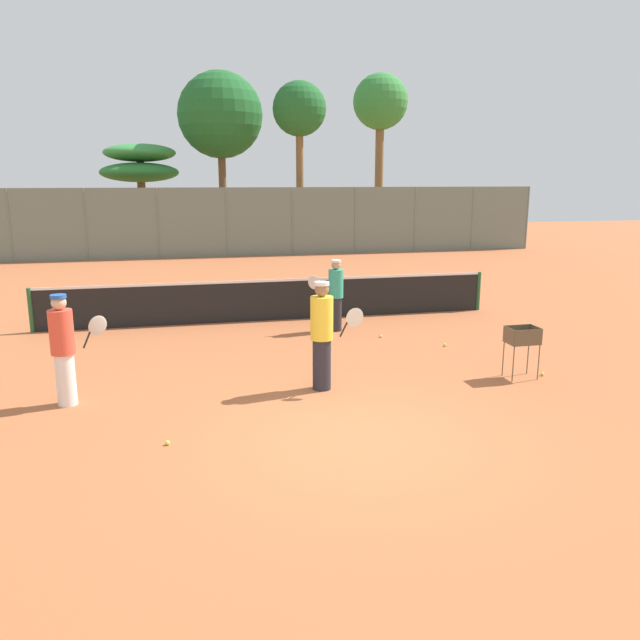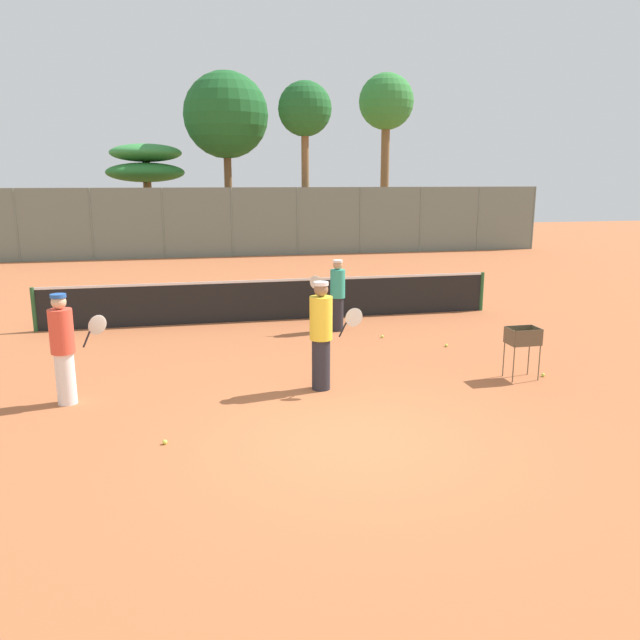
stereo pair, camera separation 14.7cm
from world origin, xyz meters
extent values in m
plane|color=#B26038|center=(0.00, 0.00, 0.00)|extent=(80.00, 80.00, 0.00)
cylinder|color=#26592D|center=(-5.80, 7.84, 0.54)|extent=(0.10, 0.10, 1.07)
cylinder|color=#26592D|center=(5.80, 7.84, 0.54)|extent=(0.10, 0.10, 1.07)
cube|color=black|center=(0.00, 7.84, 0.51)|extent=(11.60, 0.01, 1.01)
cube|color=white|center=(0.00, 7.84, 1.04)|extent=(11.60, 0.02, 0.06)
cylinder|color=slate|center=(-9.33, 21.71, 1.60)|extent=(0.08, 0.08, 3.20)
cylinder|color=slate|center=(-6.22, 21.71, 1.60)|extent=(0.08, 0.08, 3.20)
cylinder|color=slate|center=(-3.11, 21.71, 1.60)|extent=(0.08, 0.08, 3.20)
cylinder|color=slate|center=(0.00, 21.71, 1.60)|extent=(0.08, 0.08, 3.20)
cylinder|color=slate|center=(3.11, 21.71, 1.60)|extent=(0.08, 0.08, 3.20)
cylinder|color=slate|center=(6.22, 21.71, 1.60)|extent=(0.08, 0.08, 3.20)
cylinder|color=slate|center=(9.33, 21.71, 1.60)|extent=(0.08, 0.08, 3.20)
cylinder|color=slate|center=(12.44, 21.71, 1.60)|extent=(0.08, 0.08, 3.20)
cylinder|color=slate|center=(15.55, 21.71, 1.60)|extent=(0.08, 0.08, 3.20)
cube|color=slate|center=(0.00, 21.71, 1.60)|extent=(31.10, 0.01, 3.20)
cylinder|color=brown|center=(-3.98, 25.87, 1.70)|extent=(0.31, 0.31, 3.41)
ellipsoid|color=#28722D|center=(-3.98, 25.87, 3.90)|extent=(3.92, 3.92, 0.98)
cylinder|color=brown|center=(3.90, 23.76, 3.08)|extent=(0.37, 0.37, 6.15)
sphere|color=#1E6028|center=(3.90, 23.76, 6.95)|extent=(2.66, 2.66, 2.66)
cylinder|color=brown|center=(0.17, 25.58, 2.73)|extent=(0.39, 0.39, 5.45)
sphere|color=#1E6028|center=(0.17, 25.58, 6.74)|extent=(4.31, 4.31, 4.31)
cylinder|color=brown|center=(9.03, 26.64, 3.41)|extent=(0.47, 0.47, 6.83)
sphere|color=#338438|center=(9.03, 26.64, 7.73)|extent=(3.03, 3.03, 3.03)
cylinder|color=brown|center=(-3.93, 26.34, 2.21)|extent=(0.38, 0.38, 4.43)
ellipsoid|color=#388E42|center=(-3.93, 26.34, 4.88)|extent=(3.63, 3.63, 0.91)
cylinder|color=#26262D|center=(0.01, 2.27, 0.45)|extent=(0.32, 0.32, 0.90)
cylinder|color=yellow|center=(0.01, 2.27, 1.27)|extent=(0.39, 0.39, 0.75)
sphere|color=#8C6647|center=(0.01, 2.27, 1.76)|extent=(0.24, 0.24, 0.24)
cylinder|color=white|center=(0.01, 2.27, 1.87)|extent=(0.25, 0.25, 0.06)
cylinder|color=black|center=(0.36, 2.13, 1.08)|extent=(0.15, 0.08, 0.27)
ellipsoid|color=silver|center=(0.54, 2.05, 1.30)|extent=(0.38, 0.18, 0.43)
cylinder|color=white|center=(-4.19, 2.44, 0.43)|extent=(0.30, 0.30, 0.86)
cylinder|color=#E54C38|center=(-4.19, 2.44, 1.22)|extent=(0.38, 0.38, 0.72)
sphere|color=#DBB28C|center=(-4.19, 2.44, 1.69)|extent=(0.23, 0.23, 0.23)
cylinder|color=#2659B2|center=(-4.19, 2.44, 1.79)|extent=(0.24, 0.24, 0.06)
cylinder|color=black|center=(-3.84, 2.54, 1.04)|extent=(0.15, 0.07, 0.27)
ellipsoid|color=silver|center=(-3.66, 2.59, 1.26)|extent=(0.39, 0.14, 0.43)
cylinder|color=#26262D|center=(1.32, 6.38, 0.41)|extent=(0.29, 0.29, 0.81)
cylinder|color=teal|center=(1.32, 6.38, 1.15)|extent=(0.35, 0.35, 0.68)
sphere|color=tan|center=(1.32, 6.38, 1.60)|extent=(0.22, 0.22, 0.22)
cylinder|color=white|center=(1.32, 6.38, 1.69)|extent=(0.23, 0.23, 0.05)
cylinder|color=black|center=(0.96, 6.37, 0.98)|extent=(0.15, 0.03, 0.27)
ellipsoid|color=silver|center=(0.78, 6.36, 1.20)|extent=(0.40, 0.04, 0.43)
cylinder|color=brown|center=(3.47, 1.89, 0.33)|extent=(0.02, 0.02, 0.66)
cylinder|color=brown|center=(3.98, 1.89, 0.33)|extent=(0.02, 0.02, 0.66)
cylinder|color=brown|center=(3.47, 2.25, 0.33)|extent=(0.02, 0.02, 0.66)
cylinder|color=brown|center=(3.98, 2.25, 0.33)|extent=(0.02, 0.02, 0.66)
cube|color=brown|center=(3.73, 2.07, 0.66)|extent=(0.55, 0.40, 0.01)
cube|color=brown|center=(3.73, 1.87, 0.81)|extent=(0.55, 0.01, 0.30)
cube|color=brown|center=(3.73, 2.27, 0.81)|extent=(0.55, 0.01, 0.30)
cube|color=brown|center=(3.45, 2.07, 0.81)|extent=(0.01, 0.40, 0.30)
cube|color=brown|center=(4.00, 2.07, 0.81)|extent=(0.01, 0.40, 0.30)
sphere|color=#D1E54C|center=(3.75, 1.99, 0.75)|extent=(0.07, 0.07, 0.07)
sphere|color=#D1E54C|center=(3.71, 2.11, 0.75)|extent=(0.07, 0.07, 0.07)
sphere|color=#D1E54C|center=(3.54, 1.94, 0.70)|extent=(0.07, 0.07, 0.07)
sphere|color=#D1E54C|center=(3.94, 1.93, 0.70)|extent=(0.07, 0.07, 0.07)
sphere|color=#D1E54C|center=(3.70, 1.93, 0.75)|extent=(0.07, 0.07, 0.07)
sphere|color=#D1E54C|center=(3.92, 2.15, 0.75)|extent=(0.07, 0.07, 0.07)
sphere|color=#D1E54C|center=(3.66, 2.01, 0.70)|extent=(0.07, 0.07, 0.07)
sphere|color=#D1E54C|center=(3.76, 2.13, 0.70)|extent=(0.07, 0.07, 0.07)
sphere|color=#D1E54C|center=(4.20, 2.07, 0.03)|extent=(0.07, 0.07, 0.07)
sphere|color=#D1E54C|center=(-2.60, 0.45, 0.03)|extent=(0.07, 0.07, 0.07)
sphere|color=#D1E54C|center=(2.16, 5.47, 0.03)|extent=(0.07, 0.07, 0.07)
sphere|color=#D1E54C|center=(0.23, 3.78, 0.03)|extent=(0.07, 0.07, 0.07)
sphere|color=#D1E54C|center=(3.29, 4.42, 0.03)|extent=(0.07, 0.07, 0.07)
camera|label=1|loc=(-2.35, -7.82, 3.59)|focal=35.00mm
camera|label=2|loc=(-2.20, -7.86, 3.59)|focal=35.00mm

